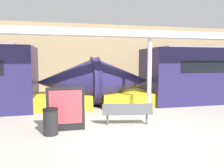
{
  "coord_description": "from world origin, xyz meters",
  "views": [
    {
      "loc": [
        -2.39,
        -6.33,
        2.39
      ],
      "look_at": [
        -0.27,
        2.84,
        1.4
      ],
      "focal_mm": 35.0,
      "sensor_mm": 36.0,
      "label": 1
    }
  ],
  "objects_px": {
    "bench_near": "(127,112)",
    "support_column_near": "(149,76)",
    "trash_bin": "(51,122)",
    "poster_board": "(66,109)"
  },
  "relations": [
    {
      "from": "trash_bin",
      "to": "support_column_near",
      "type": "height_order",
      "value": "support_column_near"
    },
    {
      "from": "bench_near",
      "to": "poster_board",
      "type": "relative_size",
      "value": 1.26
    },
    {
      "from": "trash_bin",
      "to": "support_column_near",
      "type": "bearing_deg",
      "value": 24.86
    },
    {
      "from": "support_column_near",
      "to": "bench_near",
      "type": "bearing_deg",
      "value": -134.41
    },
    {
      "from": "bench_near",
      "to": "support_column_near",
      "type": "bearing_deg",
      "value": 56.0
    },
    {
      "from": "bench_near",
      "to": "poster_board",
      "type": "height_order",
      "value": "poster_board"
    },
    {
      "from": "bench_near",
      "to": "support_column_near",
      "type": "distance_m",
      "value": 2.43
    },
    {
      "from": "support_column_near",
      "to": "trash_bin",
      "type": "bearing_deg",
      "value": -155.14
    },
    {
      "from": "bench_near",
      "to": "trash_bin",
      "type": "distance_m",
      "value": 2.78
    },
    {
      "from": "bench_near",
      "to": "support_column_near",
      "type": "height_order",
      "value": "support_column_near"
    }
  ]
}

